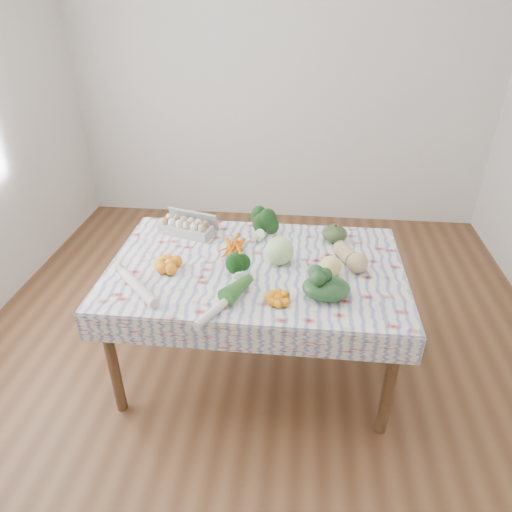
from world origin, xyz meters
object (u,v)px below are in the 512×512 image
dining_table (256,277)px  grapefruit (331,266)px  kabocha_squash (335,234)px  cabbage (279,251)px  egg_carton (186,228)px  butternut_squash (351,256)px

dining_table → grapefruit: (0.41, -0.06, 0.14)m
dining_table → kabocha_squash: (0.45, 0.33, 0.13)m
cabbage → grapefruit: 0.30m
dining_table → egg_carton: bearing=146.5°
cabbage → grapefruit: cabbage is taller
butternut_squash → kabocha_squash: bearing=80.1°
egg_carton → kabocha_squash: bearing=16.9°
kabocha_squash → butternut_squash: (0.08, -0.27, 0.01)m
dining_table → cabbage: (0.13, 0.03, 0.16)m
dining_table → butternut_squash: (0.53, 0.06, 0.14)m
egg_carton → kabocha_squash: (0.93, 0.01, 0.00)m
grapefruit → dining_table: bearing=171.1°
egg_carton → grapefruit: size_ratio=2.96×
kabocha_squash → cabbage: (-0.32, -0.30, 0.03)m
egg_carton → cabbage: 0.68m
butternut_squash → grapefruit: (-0.12, -0.12, -0.00)m
dining_table → butternut_squash: 0.55m
kabocha_squash → grapefruit: grapefruit is taller
kabocha_squash → cabbage: cabbage is taller
egg_carton → kabocha_squash: 0.93m
cabbage → grapefruit: size_ratio=1.40×
kabocha_squash → cabbage: bearing=-137.5°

